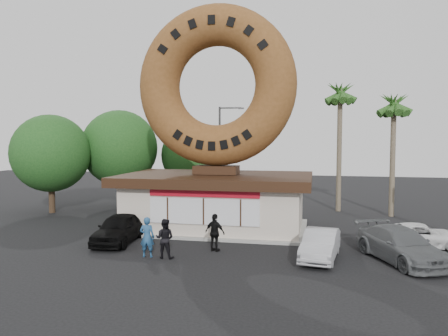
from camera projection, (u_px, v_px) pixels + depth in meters
ground at (188, 255)px, 20.42m from camera, size 90.00×90.00×0.00m
donut_shop at (216, 199)px, 26.13m from camera, size 11.20×7.20×3.80m
giant_donut at (216, 86)px, 25.68m from camera, size 9.43×2.40×9.43m
tree_west at (120, 148)px, 34.73m from camera, size 6.00×6.00×7.65m
tree_mid at (193, 155)px, 35.60m from camera, size 5.20×5.20×6.63m
tree_far at (51, 153)px, 31.56m from camera, size 5.60×5.60×7.14m
palm_near at (340, 97)px, 31.96m from camera, size 2.60×2.60×9.75m
palm_far at (394, 108)px, 29.85m from camera, size 2.60×2.60×8.75m
street_lamp at (221, 150)px, 36.10m from camera, size 2.11×0.20×8.00m
person_left at (147, 237)px, 19.95m from camera, size 0.72×0.52×1.86m
person_center at (165, 238)px, 19.77m from camera, size 0.89×0.70×1.80m
person_right at (215, 233)px, 20.95m from camera, size 1.15×0.78×1.82m
car_black at (119, 228)px, 22.69m from camera, size 2.14×4.54×1.50m
car_silver at (320, 245)px, 19.64m from camera, size 1.96×4.18×1.32m
car_grey at (401, 245)px, 19.24m from camera, size 3.94×5.49×1.48m
car_white at (422, 236)px, 21.76m from camera, size 4.28×2.06×1.18m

